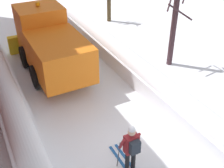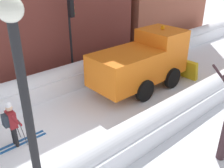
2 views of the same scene
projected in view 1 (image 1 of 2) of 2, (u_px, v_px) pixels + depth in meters
ground_plane at (40, 41)px, 17.14m from camera, size 80.00×80.00×0.00m
snowbank_right at (83, 24)px, 17.96m from camera, size 1.10×36.00×1.22m
plow_truck at (50, 44)px, 13.36m from camera, size 3.20×5.98×3.12m
skier at (131, 147)px, 8.36m from camera, size 0.62×1.80×1.81m
bare_tree_near at (174, 24)px, 13.53m from camera, size 1.41×1.24×4.70m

